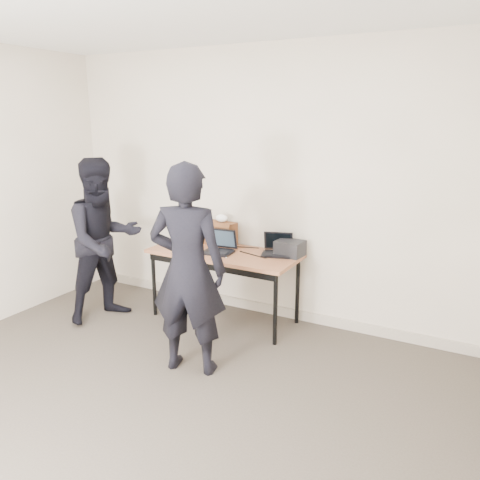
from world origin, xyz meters
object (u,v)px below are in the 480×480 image
Objects in this scene: laptop_beige at (183,243)px; laptop_center at (220,247)px; desk at (223,258)px; equipment_box at (290,248)px; person_observer at (104,240)px; person_typist at (188,270)px; leather_satchel at (219,233)px; laptop_right at (277,249)px.

laptop_center reaches higher than laptop_beige.
equipment_box is at bearing 17.88° from desk.
person_typist is at bearing -88.12° from person_observer.
person_observer reaches higher than leather_satchel.
laptop_right is 0.94× the size of leather_satchel.
laptop_right is (0.50, 0.18, 0.11)m from desk.
person_observer is at bearing -137.05° from leather_satchel.
leather_satchel reaches higher than laptop_beige.
laptop_center is at bearing -54.95° from leather_satchel.
desk is at bearing -47.63° from leather_satchel.
leather_satchel is 0.22× the size of person_typist.
person_observer reaches higher than laptop_center.
laptop_center is at bearing -44.03° from person_observer.
person_typist is (-0.40, -1.16, 0.06)m from equipment_box.
person_observer reaches higher than equipment_box.
laptop_center is 1.21× the size of equipment_box.
laptop_right reaches higher than equipment_box.
leather_satchel is at bearing -29.73° from person_observer.
laptop_center is 0.88× the size of laptop_right.
person_typist is (0.71, -0.95, 0.09)m from laptop_beige.
leather_satchel is 0.81m from equipment_box.
desk is at bearing -90.32° from person_typist.
laptop_right reaches higher than desk.
desk is 4.34× the size of laptop_right.
person_typist reaches higher than laptop_right.
desk is 0.48m from laptop_beige.
person_observer is at bearing -132.45° from laptop_beige.
laptop_beige is 1.12m from equipment_box.
laptop_center is at bearing -162.19° from equipment_box.
laptop_right is at bearing -45.37° from person_observer.
person_observer reaches higher than laptop_right.
leather_satchel is at bearing 50.74° from laptop_beige.
desk is 4.91× the size of laptop_center.
laptop_center is at bearing -145.53° from desk.
laptop_center is 0.69m from equipment_box.
leather_satchel is at bearing 159.59° from laptop_right.
laptop_right is 0.69m from leather_satchel.
laptop_right is (0.97, 0.21, 0.01)m from laptop_beige.
person_typist is at bearing -119.51° from laptop_right.
leather_satchel is at bearing 177.48° from equipment_box.
person_typist is 1.04× the size of person_observer.
laptop_center reaches higher than equipment_box.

